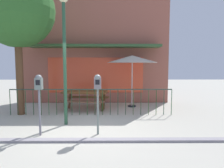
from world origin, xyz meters
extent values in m
plane|color=#B0AC9D|center=(0.00, 0.00, 0.00)|extent=(40.00, 40.00, 0.00)
cube|color=#552927|center=(0.00, 4.53, 0.00)|extent=(7.06, 0.54, 0.01)
cube|color=#9D5646|center=(0.00, 4.53, 2.58)|extent=(7.06, 0.50, 5.16)
cube|color=#E54C2D|center=(0.00, 4.27, 1.35)|extent=(4.59, 0.02, 1.70)
cube|color=#30532C|center=(0.00, 3.86, 2.71)|extent=(6.01, 0.83, 0.12)
cube|color=#2B3D31|center=(0.00, 1.79, 0.95)|extent=(5.93, 0.04, 0.04)
cylinder|color=#1A431F|center=(-2.97, 1.79, 0.47)|extent=(0.02, 0.02, 0.95)
cylinder|color=#1C4A2E|center=(-2.68, 1.79, 0.47)|extent=(0.02, 0.02, 0.95)
cylinder|color=#204D26|center=(-2.40, 1.79, 0.47)|extent=(0.02, 0.02, 0.95)
cylinder|color=#233F21|center=(-2.12, 1.79, 0.47)|extent=(0.02, 0.02, 0.95)
cylinder|color=#274520|center=(-1.84, 1.79, 0.47)|extent=(0.02, 0.02, 0.95)
cylinder|color=#1E4A20|center=(-1.55, 1.79, 0.47)|extent=(0.02, 0.02, 0.95)
cylinder|color=#254B1E|center=(-1.27, 1.79, 0.47)|extent=(0.02, 0.02, 0.95)
cylinder|color=#2B4626|center=(-0.99, 1.79, 0.47)|extent=(0.02, 0.02, 0.95)
cylinder|color=#1C502C|center=(-0.71, 1.79, 0.47)|extent=(0.02, 0.02, 0.95)
cylinder|color=#2D462A|center=(-0.42, 1.79, 0.47)|extent=(0.02, 0.02, 0.95)
cylinder|color=#245021|center=(-0.14, 1.79, 0.47)|extent=(0.02, 0.02, 0.95)
cylinder|color=#244324|center=(0.14, 1.79, 0.47)|extent=(0.02, 0.02, 0.95)
cylinder|color=#1F451F|center=(0.42, 1.79, 0.47)|extent=(0.02, 0.02, 0.95)
cylinder|color=#253D2B|center=(0.71, 1.79, 0.47)|extent=(0.02, 0.02, 0.95)
cylinder|color=#193E25|center=(0.99, 1.79, 0.47)|extent=(0.02, 0.02, 0.95)
cylinder|color=#29422C|center=(1.27, 1.79, 0.47)|extent=(0.02, 0.02, 0.95)
cylinder|color=#2D4924|center=(1.55, 1.79, 0.47)|extent=(0.02, 0.02, 0.95)
cylinder|color=#214023|center=(1.84, 1.79, 0.47)|extent=(0.02, 0.02, 0.95)
cylinder|color=#2C4F24|center=(2.12, 1.79, 0.47)|extent=(0.02, 0.02, 0.95)
cylinder|color=#234A1F|center=(2.40, 1.79, 0.47)|extent=(0.02, 0.02, 0.95)
cylinder|color=#1B3E2B|center=(2.68, 1.79, 0.47)|extent=(0.02, 0.02, 0.95)
cylinder|color=#204D28|center=(2.97, 1.79, 0.47)|extent=(0.02, 0.02, 0.95)
cube|color=brown|center=(-0.32, 2.68, 0.74)|extent=(1.87, 0.96, 0.07)
cube|color=brown|center=(-0.39, 2.13, 0.44)|extent=(1.82, 0.46, 0.05)
cube|color=brown|center=(-0.26, 3.22, 0.44)|extent=(1.82, 0.46, 0.05)
cube|color=#4C3F20|center=(-1.09, 2.48, 0.37)|extent=(0.11, 0.36, 0.78)
cube|color=brown|center=(-1.03, 3.04, 0.37)|extent=(0.11, 0.36, 0.78)
cube|color=#4F3C1D|center=(0.38, 2.32, 0.37)|extent=(0.11, 0.36, 0.78)
cube|color=brown|center=(0.44, 2.87, 0.37)|extent=(0.11, 0.36, 0.78)
cylinder|color=black|center=(1.66, 3.29, 0.03)|extent=(0.36, 0.36, 0.05)
cylinder|color=#BFB0B3|center=(1.66, 3.29, 1.10)|extent=(0.04, 0.04, 2.21)
cone|color=beige|center=(1.66, 3.29, 2.10)|extent=(2.19, 2.19, 0.31)
cylinder|color=slate|center=(-1.13, -0.38, 0.61)|extent=(0.06, 0.06, 1.21)
cube|color=slate|center=(-1.13, -0.38, 1.36)|extent=(0.18, 0.14, 0.30)
sphere|color=slate|center=(-1.13, -0.38, 1.51)|extent=(0.17, 0.17, 0.17)
cube|color=black|center=(-1.13, -0.45, 1.40)|extent=(0.11, 0.01, 0.13)
cylinder|color=slate|center=(0.38, -0.31, 0.61)|extent=(0.06, 0.06, 1.22)
cube|color=slate|center=(0.38, -0.31, 1.37)|extent=(0.18, 0.14, 0.29)
sphere|color=slate|center=(0.38, -0.31, 1.51)|extent=(0.17, 0.17, 0.17)
cube|color=black|center=(0.38, -0.38, 1.40)|extent=(0.11, 0.01, 0.13)
cylinder|color=brown|center=(-2.63, 1.91, 1.53)|extent=(0.26, 0.26, 3.07)
sphere|color=#2F6329|center=(-2.63, 1.91, 3.80)|extent=(2.68, 2.68, 2.68)
cylinder|color=#264F36|center=(-0.67, 0.60, 1.84)|extent=(0.10, 0.10, 3.69)
cube|color=gray|center=(0.00, -0.82, 0.00)|extent=(9.89, 0.20, 0.11)
camera|label=1|loc=(0.71, -5.59, 1.84)|focal=32.63mm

